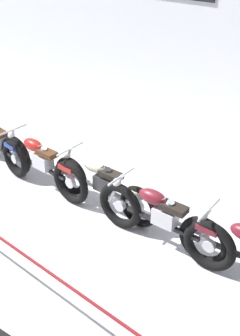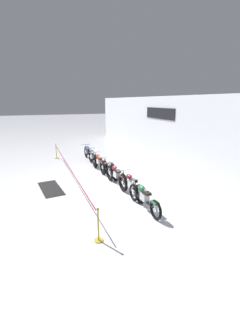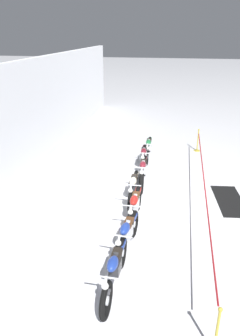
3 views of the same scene
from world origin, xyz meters
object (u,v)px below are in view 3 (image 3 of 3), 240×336
(motorcycle_maroon_5, at_px, (144,158))
(stanchion_mid_left, at_px, (198,144))
(motorcycle_blue_0, at_px, (115,271))
(motorcycle_cream_3, at_px, (133,188))
(motorcycle_maroon_4, at_px, (143,172))
(motorcycle_blue_1, at_px, (127,236))
(stanchion_far_left, at_px, (206,208))
(floor_banner, at_px, (230,200))
(motorcycle_red_2, at_px, (135,208))
(motorcycle_green_6, at_px, (148,148))

(motorcycle_maroon_5, xyz_separation_m, stanchion_mid_left, (2.58, -2.19, -0.13))
(motorcycle_blue_0, distance_m, motorcycle_cream_3, 4.01)
(motorcycle_blue_0, xyz_separation_m, motorcycle_maroon_4, (5.33, 0.05, 0.00))
(motorcycle_blue_1, height_order, stanchion_far_left, stanchion_far_left)
(motorcycle_maroon_4, relative_size, motorcycle_maroon_5, 1.03)
(floor_banner, bearing_deg, motorcycle_maroon_5, 48.84)
(motorcycle_red_2, bearing_deg, motorcycle_blue_1, -179.73)
(stanchion_mid_left, xyz_separation_m, floor_banner, (-4.73, -0.93, -0.35))
(motorcycle_cream_3, bearing_deg, motorcycle_blue_0, -177.17)
(motorcycle_cream_3, distance_m, motorcycle_green_6, 4.00)
(motorcycle_red_2, xyz_separation_m, stanchion_far_left, (-0.07, -1.97, 0.25))
(motorcycle_green_6, xyz_separation_m, floor_banner, (-3.41, -3.06, -0.46))
(motorcycle_green_6, bearing_deg, motorcycle_cream_3, 179.14)
(stanchion_mid_left, bearing_deg, motorcycle_blue_0, 167.91)
(motorcycle_blue_1, relative_size, motorcycle_red_2, 0.94)
(motorcycle_blue_0, height_order, stanchion_far_left, stanchion_far_left)
(motorcycle_red_2, bearing_deg, floor_banner, -56.82)
(motorcycle_blue_1, distance_m, motorcycle_green_6, 6.70)
(floor_banner, bearing_deg, motorcycle_green_6, 35.29)
(motorcycle_cream_3, xyz_separation_m, stanchion_mid_left, (5.32, -2.20, -0.11))
(motorcycle_blue_0, distance_m, stanchion_mid_left, 9.54)
(motorcycle_blue_1, height_order, motorcycle_cream_3, motorcycle_blue_1)
(motorcycle_maroon_4, relative_size, motorcycle_green_6, 1.01)
(motorcycle_green_6, xyz_separation_m, stanchion_mid_left, (1.32, -2.14, -0.11))
(motorcycle_red_2, relative_size, floor_banner, 1.06)
(motorcycle_green_6, bearing_deg, floor_banner, -138.08)
(motorcycle_blue_1, xyz_separation_m, stanchion_mid_left, (8.01, -1.96, -0.11))
(motorcycle_maroon_5, bearing_deg, motorcycle_green_6, -2.65)
(motorcycle_blue_1, distance_m, motorcycle_red_2, 1.39)
(motorcycle_blue_0, bearing_deg, stanchion_far_left, -37.10)
(motorcycle_maroon_4, xyz_separation_m, motorcycle_maroon_5, (1.41, 0.14, 0.00))
(motorcycle_red_2, height_order, motorcycle_cream_3, motorcycle_red_2)
(motorcycle_maroon_4, height_order, stanchion_mid_left, stanchion_mid_left)
(motorcycle_blue_1, bearing_deg, motorcycle_maroon_5, 2.46)
(motorcycle_red_2, bearing_deg, motorcycle_green_6, 1.82)
(motorcycle_blue_0, relative_size, motorcycle_green_6, 0.96)
(motorcycle_maroon_4, height_order, stanchion_far_left, stanchion_far_left)
(motorcycle_maroon_5, height_order, motorcycle_green_6, motorcycle_maroon_5)
(motorcycle_maroon_4, bearing_deg, stanchion_far_left, -142.69)
(stanchion_far_left, bearing_deg, stanchion_mid_left, -0.00)
(motorcycle_blue_1, height_order, motorcycle_green_6, motorcycle_blue_1)
(motorcycle_maroon_5, xyz_separation_m, stanchion_far_left, (-4.10, -2.19, 0.26))
(motorcycle_red_2, height_order, motorcycle_green_6, motorcycle_red_2)
(motorcycle_maroon_4, distance_m, motorcycle_green_6, 2.68)
(motorcycle_blue_1, bearing_deg, motorcycle_green_6, 1.50)
(motorcycle_cream_3, distance_m, motorcycle_maroon_4, 1.33)
(motorcycle_blue_0, height_order, motorcycle_red_2, motorcycle_red_2)
(motorcycle_blue_0, relative_size, motorcycle_maroon_5, 0.99)
(motorcycle_blue_0, xyz_separation_m, stanchion_mid_left, (9.32, -2.00, -0.12))
(motorcycle_blue_0, height_order, motorcycle_maroon_5, motorcycle_maroon_5)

